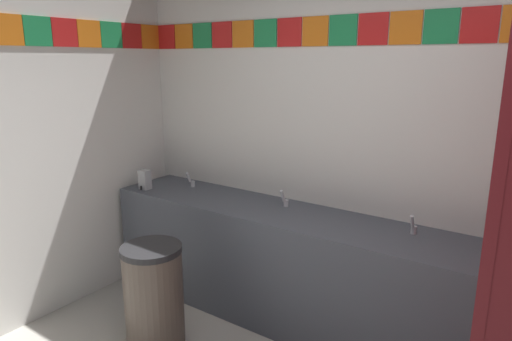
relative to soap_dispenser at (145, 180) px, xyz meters
The scene contains 7 objects.
wall_back 2.16m from the soap_dispenser, 13.58° to the left, with size 4.52×0.09×2.89m.
vanity_counter 1.31m from the soap_dispenser, ahead, with size 2.77×0.57×0.83m.
faucet_left 0.38m from the soap_dispenser, 42.26° to the left, with size 0.04×0.10×0.14m.
faucet_center 1.23m from the soap_dispenser, 11.99° to the left, with size 0.04×0.10×0.14m.
faucet_right 2.14m from the soap_dispenser, ahead, with size 0.04×0.10×0.14m.
soap_dispenser is the anchor object (origin of this frame).
trash_bin 1.09m from the soap_dispenser, 39.86° to the right, with size 0.40×0.40×0.71m.
Camera 1 is at (0.79, -1.16, 1.89)m, focal length 31.60 mm.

